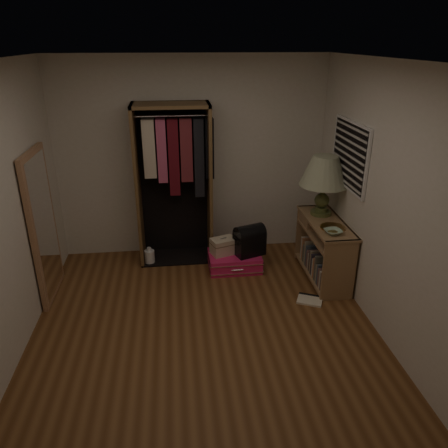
{
  "coord_description": "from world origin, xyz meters",
  "views": [
    {
      "loc": [
        -0.24,
        -3.61,
        2.77
      ],
      "look_at": [
        0.3,
        0.95,
        0.8
      ],
      "focal_mm": 35.0,
      "sensor_mm": 36.0,
      "label": 1
    }
  ],
  "objects_px": {
    "console_bookshelf": "(323,247)",
    "white_jug": "(150,257)",
    "black_bag": "(249,239)",
    "open_wardrobe": "(176,170)",
    "table_lamp": "(324,172)",
    "pink_suitcase": "(234,261)",
    "floor_mirror": "(43,226)",
    "train_case": "(223,246)"
  },
  "relations": [
    {
      "from": "open_wardrobe",
      "to": "train_case",
      "type": "xyz_separation_m",
      "value": [
        0.56,
        -0.4,
        -0.91
      ]
    },
    {
      "from": "table_lamp",
      "to": "white_jug",
      "type": "xyz_separation_m",
      "value": [
        -2.15,
        0.37,
        -1.19
      ]
    },
    {
      "from": "open_wardrobe",
      "to": "console_bookshelf",
      "type": "bearing_deg",
      "value": -22.7
    },
    {
      "from": "black_bag",
      "to": "white_jug",
      "type": "bearing_deg",
      "value": 148.0
    },
    {
      "from": "open_wardrobe",
      "to": "floor_mirror",
      "type": "bearing_deg",
      "value": -152.43
    },
    {
      "from": "open_wardrobe",
      "to": "black_bag",
      "type": "relative_size",
      "value": 4.83
    },
    {
      "from": "train_case",
      "to": "black_bag",
      "type": "bearing_deg",
      "value": -27.52
    },
    {
      "from": "open_wardrobe",
      "to": "white_jug",
      "type": "height_order",
      "value": "open_wardrobe"
    },
    {
      "from": "open_wardrobe",
      "to": "white_jug",
      "type": "xyz_separation_m",
      "value": [
        -0.39,
        -0.17,
        -1.12
      ]
    },
    {
      "from": "table_lamp",
      "to": "pink_suitcase",
      "type": "bearing_deg",
      "value": 174.16
    },
    {
      "from": "console_bookshelf",
      "to": "pink_suitcase",
      "type": "distance_m",
      "value": 1.14
    },
    {
      "from": "white_jug",
      "to": "open_wardrobe",
      "type": "bearing_deg",
      "value": 23.74
    },
    {
      "from": "pink_suitcase",
      "to": "train_case",
      "type": "height_order",
      "value": "train_case"
    },
    {
      "from": "console_bookshelf",
      "to": "white_jug",
      "type": "distance_m",
      "value": 2.24
    },
    {
      "from": "console_bookshelf",
      "to": "pink_suitcase",
      "type": "height_order",
      "value": "console_bookshelf"
    },
    {
      "from": "console_bookshelf",
      "to": "open_wardrobe",
      "type": "height_order",
      "value": "open_wardrobe"
    },
    {
      "from": "train_case",
      "to": "table_lamp",
      "type": "distance_m",
      "value": 1.55
    },
    {
      "from": "black_bag",
      "to": "pink_suitcase",
      "type": "bearing_deg",
      "value": 153.72
    },
    {
      "from": "console_bookshelf",
      "to": "black_bag",
      "type": "xyz_separation_m",
      "value": [
        -0.87,
        0.28,
        0.01
      ]
    },
    {
      "from": "black_bag",
      "to": "train_case",
      "type": "bearing_deg",
      "value": 151.52
    },
    {
      "from": "open_wardrobe",
      "to": "white_jug",
      "type": "bearing_deg",
      "value": -156.26
    },
    {
      "from": "console_bookshelf",
      "to": "table_lamp",
      "type": "bearing_deg",
      "value": 89.18
    },
    {
      "from": "console_bookshelf",
      "to": "open_wardrobe",
      "type": "bearing_deg",
      "value": 157.3
    },
    {
      "from": "open_wardrobe",
      "to": "train_case",
      "type": "relative_size",
      "value": 5.71
    },
    {
      "from": "console_bookshelf",
      "to": "white_jug",
      "type": "bearing_deg",
      "value": 165.34
    },
    {
      "from": "floor_mirror",
      "to": "white_jug",
      "type": "xyz_separation_m",
      "value": [
        1.09,
        0.6,
        -0.75
      ]
    },
    {
      "from": "open_wardrobe",
      "to": "table_lamp",
      "type": "xyz_separation_m",
      "value": [
        1.76,
        -0.54,
        0.07
      ]
    },
    {
      "from": "floor_mirror",
      "to": "white_jug",
      "type": "height_order",
      "value": "floor_mirror"
    },
    {
      "from": "open_wardrobe",
      "to": "train_case",
      "type": "height_order",
      "value": "open_wardrobe"
    },
    {
      "from": "console_bookshelf",
      "to": "table_lamp",
      "type": "xyz_separation_m",
      "value": [
        0.0,
        0.2,
        0.89
      ]
    },
    {
      "from": "train_case",
      "to": "black_bag",
      "type": "relative_size",
      "value": 0.85
    },
    {
      "from": "pink_suitcase",
      "to": "table_lamp",
      "type": "xyz_separation_m",
      "value": [
        1.06,
        -0.11,
        1.19
      ]
    },
    {
      "from": "console_bookshelf",
      "to": "open_wardrobe",
      "type": "xyz_separation_m",
      "value": [
        -1.76,
        0.74,
        0.82
      ]
    },
    {
      "from": "table_lamp",
      "to": "console_bookshelf",
      "type": "bearing_deg",
      "value": -90.82
    },
    {
      "from": "black_bag",
      "to": "white_jug",
      "type": "distance_m",
      "value": 1.35
    },
    {
      "from": "console_bookshelf",
      "to": "black_bag",
      "type": "height_order",
      "value": "console_bookshelf"
    },
    {
      "from": "floor_mirror",
      "to": "pink_suitcase",
      "type": "relative_size",
      "value": 2.5
    },
    {
      "from": "console_bookshelf",
      "to": "train_case",
      "type": "distance_m",
      "value": 1.25
    },
    {
      "from": "pink_suitcase",
      "to": "black_bag",
      "type": "height_order",
      "value": "black_bag"
    },
    {
      "from": "floor_mirror",
      "to": "open_wardrobe",
      "type": "bearing_deg",
      "value": 27.57
    },
    {
      "from": "train_case",
      "to": "white_jug",
      "type": "xyz_separation_m",
      "value": [
        -0.96,
        0.23,
        -0.21
      ]
    },
    {
      "from": "floor_mirror",
      "to": "pink_suitcase",
      "type": "bearing_deg",
      "value": 8.92
    }
  ]
}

